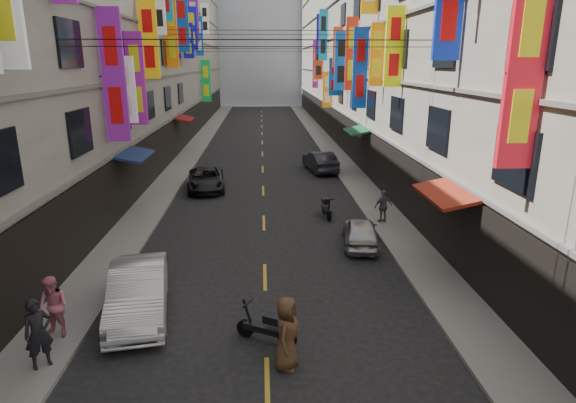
{
  "coord_description": "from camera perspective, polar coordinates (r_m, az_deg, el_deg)",
  "views": [
    {
      "loc": [
        -0.04,
        2.27,
        7.35
      ],
      "look_at": [
        0.48,
        11.73,
        4.6
      ],
      "focal_mm": 30.0,
      "sensor_mm": 36.0,
      "label": 1
    }
  ],
  "objects": [
    {
      "name": "sidewalk_right",
      "position": [
        40.84,
        5.44,
        5.8
      ],
      "size": [
        2.0,
        90.0,
        0.12
      ],
      "primitive_type": "cube",
      "color": "slate",
      "rests_on": "ground"
    },
    {
      "name": "sidewalk_left",
      "position": [
        40.83,
        -11.55,
        5.55
      ],
      "size": [
        2.0,
        90.0,
        0.12
      ],
      "primitive_type": "cube",
      "color": "slate",
      "rests_on": "ground"
    },
    {
      "name": "shop_signage",
      "position": [
        32.74,
        -3.48,
        19.1
      ],
      "size": [
        14.0,
        55.0,
        12.06
      ],
      "color": "blue",
      "rests_on": "ground"
    },
    {
      "name": "building_row_right",
      "position": [
        41.56,
        14.45,
        18.63
      ],
      "size": [
        10.14,
        90.0,
        19.0
      ],
      "color": "#9F9585",
      "rests_on": "ground"
    },
    {
      "name": "pedestrian_rfar",
      "position": [
        22.86,
        11.24,
        -0.55
      ],
      "size": [
        1.02,
        0.76,
        1.56
      ],
      "primitive_type": "imported",
      "rotation": [
        0.0,
        0.0,
        3.44
      ],
      "color": "#5B5B5E",
      "rests_on": "sidewalk_right"
    },
    {
      "name": "street_awnings",
      "position": [
        24.15,
        -6.02,
        5.7
      ],
      "size": [
        13.99,
        35.2,
        0.41
      ],
      "color": "#124322",
      "rests_on": "ground"
    },
    {
      "name": "car_left_mid",
      "position": [
        15.29,
        -17.34,
        -10.17
      ],
      "size": [
        2.35,
        4.79,
        1.51
      ],
      "primitive_type": "imported",
      "rotation": [
        0.0,
        0.0,
        0.17
      ],
      "color": "silver",
      "rests_on": "ground"
    },
    {
      "name": "overhead_cables",
      "position": [
        27.77,
        -3.24,
        19.13
      ],
      "size": [
        14.0,
        38.04,
        1.24
      ],
      "color": "black",
      "rests_on": "ground"
    },
    {
      "name": "haze_block",
      "position": [
        89.8,
        -3.29,
        18.46
      ],
      "size": [
        18.0,
        8.0,
        22.0
      ],
      "primitive_type": "cube",
      "color": "#AFB5C3",
      "rests_on": "ground"
    },
    {
      "name": "car_right_mid",
      "position": [
        20.19,
        8.6,
        -3.57
      ],
      "size": [
        1.87,
        3.65,
        1.19
      ],
      "primitive_type": "imported",
      "rotation": [
        0.0,
        0.0,
        3.0
      ],
      "color": "#B4B4B9",
      "rests_on": "ground"
    },
    {
      "name": "car_left_far",
      "position": [
        29.15,
        -9.69,
        2.6
      ],
      "size": [
        2.55,
        4.74,
        1.26
      ],
      "primitive_type": "imported",
      "rotation": [
        0.0,
        0.0,
        0.1
      ],
      "color": "black",
      "rests_on": "ground"
    },
    {
      "name": "scooter_crossing",
      "position": [
        13.47,
        -2.5,
        -14.7
      ],
      "size": [
        1.64,
        0.98,
        1.14
      ],
      "rotation": [
        0.0,
        0.0,
        1.08
      ],
      "color": "black",
      "rests_on": "ground"
    },
    {
      "name": "pedestrian_lnear",
      "position": [
        13.54,
        -27.49,
        -13.69
      ],
      "size": [
        0.89,
        0.88,
        1.81
      ],
      "primitive_type": "imported",
      "rotation": [
        0.0,
        0.0,
        0.68
      ],
      "color": "black",
      "rests_on": "sidewalk_left"
    },
    {
      "name": "building_row_left",
      "position": [
        41.54,
        -20.94,
        18.1
      ],
      "size": [
        10.14,
        90.0,
        19.0
      ],
      "color": "gray",
      "rests_on": "ground"
    },
    {
      "name": "lane_markings",
      "position": [
        37.45,
        -3.04,
        4.83
      ],
      "size": [
        0.12,
        80.2,
        0.01
      ],
      "color": "gold",
      "rests_on": "ground"
    },
    {
      "name": "pedestrian_crossing",
      "position": [
        12.24,
        -0.15,
        -15.35
      ],
      "size": [
        0.9,
        1.08,
        1.9
      ],
      "primitive_type": "imported",
      "rotation": [
        0.0,
        0.0,
        1.25
      ],
      "color": "#533621",
      "rests_on": "ground"
    },
    {
      "name": "scooter_far_right",
      "position": [
        23.75,
        4.57,
        -0.8
      ],
      "size": [
        0.5,
        1.8,
        1.14
      ],
      "rotation": [
        0.0,
        0.0,
        3.21
      ],
      "color": "black",
      "rests_on": "ground"
    },
    {
      "name": "pedestrian_lfar",
      "position": [
        14.71,
        -26.03,
        -11.2
      ],
      "size": [
        0.99,
        0.83,
        1.74
      ],
      "primitive_type": "imported",
      "rotation": [
        0.0,
        0.0,
        -0.34
      ],
      "color": "#DB748B",
      "rests_on": "sidewalk_left"
    },
    {
      "name": "car_right_far",
      "position": [
        33.69,
        3.81,
        4.77
      ],
      "size": [
        2.22,
        4.53,
        1.43
      ],
      "primitive_type": "imported",
      "rotation": [
        0.0,
        0.0,
        3.31
      ],
      "color": "#2A2A33",
      "rests_on": "ground"
    }
  ]
}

